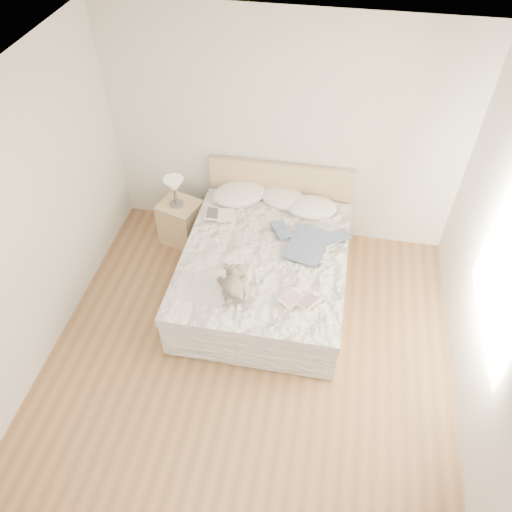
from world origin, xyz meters
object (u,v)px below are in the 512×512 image
(childrens_book, at_px, (300,300))
(nightstand, at_px, (181,222))
(photo_book, at_px, (219,215))
(bed, at_px, (265,268))
(teddy_bear, at_px, (233,291))
(table_lamp, at_px, (174,187))

(childrens_book, bearing_deg, nightstand, 175.10)
(nightstand, relative_size, photo_book, 1.69)
(bed, relative_size, nightstand, 3.83)
(nightstand, distance_m, teddy_bear, 1.63)
(nightstand, bearing_deg, table_lamp, -145.40)
(table_lamp, bearing_deg, teddy_bear, -53.04)
(nightstand, height_order, table_lamp, table_lamp)
(nightstand, bearing_deg, childrens_book, -38.40)
(table_lamp, xyz_separation_m, teddy_bear, (0.96, -1.27, -0.18))
(nightstand, relative_size, teddy_bear, 1.53)
(bed, distance_m, photo_book, 0.81)
(bed, distance_m, childrens_book, 0.86)
(bed, relative_size, childrens_book, 6.48)
(bed, xyz_separation_m, table_lamp, (-1.16, 0.59, 0.52))
(bed, bearing_deg, teddy_bear, -107.00)
(nightstand, xyz_separation_m, photo_book, (0.54, -0.18, 0.35))
(childrens_book, height_order, teddy_bear, teddy_bear)
(nightstand, relative_size, table_lamp, 1.51)
(table_lamp, distance_m, teddy_bear, 1.60)
(bed, bearing_deg, nightstand, 152.38)
(bed, height_order, table_lamp, bed)
(photo_book, relative_size, teddy_bear, 0.90)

